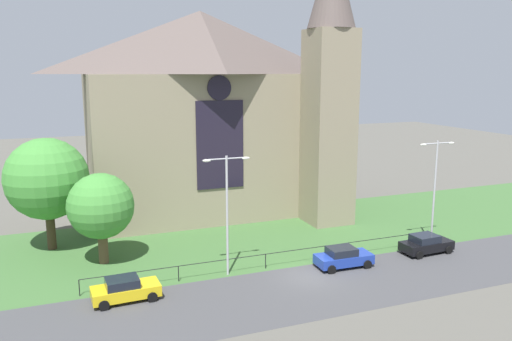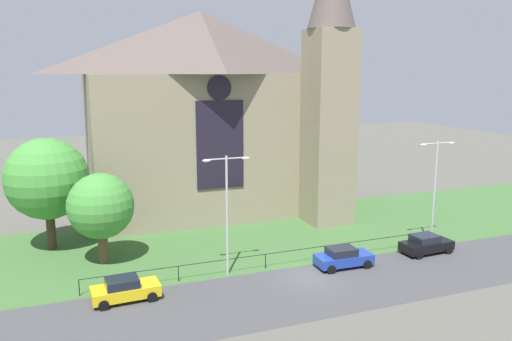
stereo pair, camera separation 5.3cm
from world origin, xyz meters
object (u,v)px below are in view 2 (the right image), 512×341
object	(u,v)px
tree_left_near	(101,206)
parked_car_black	(426,244)
church_building	(211,112)
tree_left_far	(47,179)
streetlamp_far	(435,180)
streetlamp_near	(227,201)
parked_car_blue	(343,257)
parked_car_yellow	(125,289)

from	to	relation	value
tree_left_near	parked_car_black	size ratio (longest dim) A/B	1.61
church_building	tree_left_far	world-z (taller)	church_building
parked_car_black	streetlamp_far	bearing A→B (deg)	37.81
streetlamp_near	parked_car_black	xyz separation A→B (m)	(16.11, -1.47, -4.69)
streetlamp_near	parked_car_blue	size ratio (longest dim) A/B	2.02
tree_left_near	parked_car_yellow	bearing A→B (deg)	-84.40
streetlamp_far	parked_car_yellow	size ratio (longest dim) A/B	2.05
tree_left_far	parked_car_yellow	size ratio (longest dim) A/B	2.13
parked_car_yellow	parked_car_blue	distance (m)	15.75
church_building	parked_car_yellow	bearing A→B (deg)	-121.36
streetlamp_far	parked_car_yellow	distance (m)	25.68
tree_left_far	tree_left_near	world-z (taller)	tree_left_far
parked_car_blue	tree_left_far	bearing A→B (deg)	151.00
tree_left_far	parked_car_black	size ratio (longest dim) A/B	2.13
streetlamp_near	parked_car_black	distance (m)	16.84
church_building	tree_left_near	xyz separation A→B (m)	(-11.76, -10.95, -5.87)
tree_left_near	parked_car_yellow	distance (m)	8.09
parked_car_black	church_building	bearing A→B (deg)	122.17
church_building	parked_car_black	size ratio (longest dim) A/B	6.09
tree_left_near	streetlamp_far	bearing A→B (deg)	-12.13
tree_left_far	parked_car_yellow	world-z (taller)	tree_left_far
tree_left_far	parked_car_yellow	bearing A→B (deg)	-69.86
streetlamp_near	parked_car_yellow	bearing A→B (deg)	-167.53
tree_left_far	streetlamp_near	distance (m)	15.60
tree_left_far	parked_car_blue	size ratio (longest dim) A/B	2.14
church_building	tree_left_near	world-z (taller)	church_building
church_building	tree_left_near	size ratio (longest dim) A/B	3.77
tree_left_far	tree_left_near	distance (m)	6.17
tree_left_near	parked_car_black	xyz separation A→B (m)	(24.14, -7.04, -3.66)
streetlamp_near	parked_car_black	bearing A→B (deg)	-5.22
parked_car_blue	parked_car_black	size ratio (longest dim) A/B	1.00
church_building	parked_car_blue	xyz separation A→B (m)	(4.70, -18.18, -9.53)
tree_left_near	church_building	bearing A→B (deg)	42.96
streetlamp_near	parked_car_yellow	xyz separation A→B (m)	(-7.33, -1.62, -4.69)
tree_left_near	parked_car_blue	xyz separation A→B (m)	(16.46, -7.23, -3.66)
parked_car_yellow	tree_left_near	bearing A→B (deg)	93.02
tree_left_far	streetlamp_far	xyz separation A→B (m)	(29.56, -10.31, -0.30)
tree_left_far	parked_car_yellow	xyz separation A→B (m)	(4.38, -11.93, -5.07)
church_building	parked_car_blue	size ratio (longest dim) A/B	6.11
streetlamp_near	parked_car_blue	bearing A→B (deg)	-11.18
church_building	parked_car_black	xyz separation A→B (m)	(12.39, -17.99, -9.53)
church_building	parked_car_black	bearing A→B (deg)	-55.45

